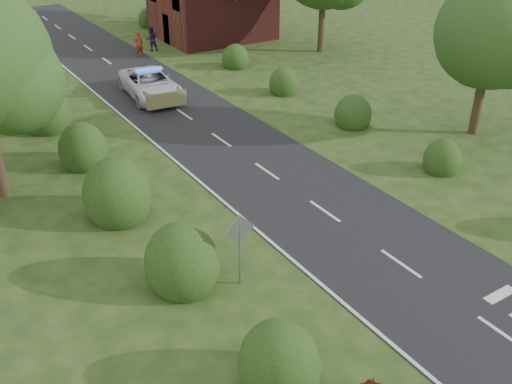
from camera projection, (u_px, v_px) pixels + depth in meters
ground at (401, 264)px, 18.85m from camera, size 120.00×120.00×0.00m
road at (193, 120)px, 29.88m from camera, size 6.00×70.00×0.02m
road_markings at (183, 140)px, 27.59m from camera, size 4.96×70.00×0.01m
hedgerow_left at (90, 160)px, 24.01m from camera, size 2.75×50.41×3.00m
hedgerow_right at (337, 108)px, 29.94m from camera, size 2.10×45.78×2.10m
tree_right_a at (497, 37)px, 26.17m from camera, size 5.33×5.20×7.56m
road_sign at (240, 240)px, 17.16m from camera, size 1.06×0.08×2.53m
police_van at (150, 84)px, 32.73m from camera, size 3.04×5.77×1.68m
pedestrian_red at (139, 44)px, 40.12m from camera, size 0.69×0.49×1.78m
pedestrian_purple at (152, 39)px, 41.38m from camera, size 0.95×0.81×1.71m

